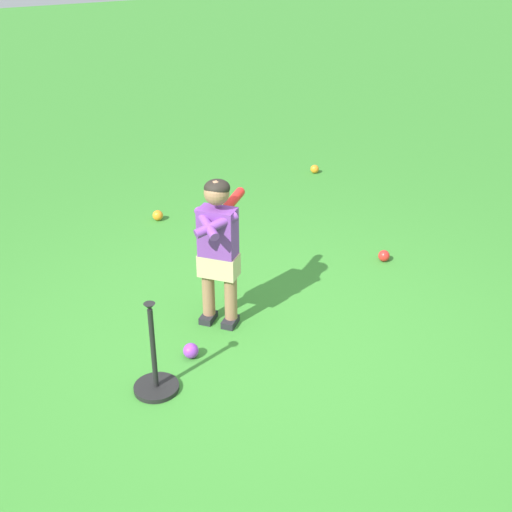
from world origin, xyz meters
TOP-DOWN VIEW (x-y plane):
  - ground_plane at (0.00, 0.00)m, footprint 40.00×40.00m
  - child_batter at (-0.37, -0.08)m, footprint 0.44×0.54m
  - play_ball_near_batter at (-0.48, 1.55)m, footprint 0.10×0.10m
  - play_ball_far_right at (-0.08, -0.45)m, footprint 0.10×0.10m
  - play_ball_by_bucket at (-2.54, 2.30)m, footprint 0.10×0.10m
  - play_ball_center_lawn at (-2.25, 0.25)m, footprint 0.10×0.10m
  - batting_tee at (0.11, -0.78)m, footprint 0.28×0.28m

SIDE VIEW (x-z plane):
  - ground_plane at x=0.00m, z-range 0.00..0.00m
  - play_ball_by_bucket at x=-2.54m, z-range 0.00..0.10m
  - play_ball_near_batter at x=-0.48m, z-range 0.00..0.10m
  - play_ball_center_lawn at x=-2.25m, z-range 0.00..0.10m
  - play_ball_far_right at x=-0.08m, z-range 0.00..0.10m
  - batting_tee at x=0.11m, z-range -0.21..0.41m
  - child_batter at x=-0.37m, z-range 0.11..1.19m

